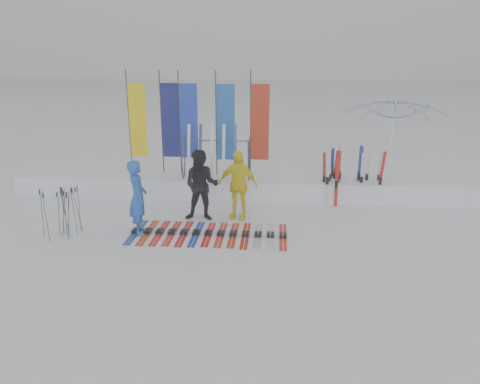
# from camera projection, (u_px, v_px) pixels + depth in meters

# --- Properties ---
(ground) EXTENTS (120.00, 120.00, 0.00)m
(ground) POSITION_uv_depth(u_px,v_px,m) (225.00, 256.00, 10.39)
(ground) COLOR white
(ground) RESTS_ON ground
(snow_bank) EXTENTS (14.00, 1.60, 0.60)m
(snow_bank) POSITION_uv_depth(u_px,v_px,m) (241.00, 185.00, 14.68)
(snow_bank) COLOR white
(snow_bank) RESTS_ON ground
(person_blue) EXTENTS (0.66, 0.79, 1.86)m
(person_blue) POSITION_uv_depth(u_px,v_px,m) (138.00, 198.00, 11.40)
(person_blue) COLOR blue
(person_blue) RESTS_ON ground
(person_black) EXTENTS (0.93, 0.72, 1.91)m
(person_black) POSITION_uv_depth(u_px,v_px,m) (201.00, 186.00, 12.31)
(person_black) COLOR black
(person_black) RESTS_ON ground
(person_yellow) EXTENTS (1.17, 0.69, 1.86)m
(person_yellow) POSITION_uv_depth(u_px,v_px,m) (238.00, 185.00, 12.45)
(person_yellow) COLOR yellow
(person_yellow) RESTS_ON ground
(tent_canopy) EXTENTS (3.67, 3.73, 3.03)m
(tent_canopy) POSITION_uv_depth(u_px,v_px,m) (391.00, 146.00, 14.55)
(tent_canopy) COLOR white
(tent_canopy) RESTS_ON ground
(ski_row) EXTENTS (3.84, 1.70, 0.07)m
(ski_row) POSITION_uv_depth(u_px,v_px,m) (208.00, 233.00, 11.56)
(ski_row) COLOR navy
(ski_row) RESTS_ON ground
(pole_cluster) EXTENTS (0.80, 0.78, 1.25)m
(pole_cluster) POSITION_uv_depth(u_px,v_px,m) (64.00, 212.00, 11.35)
(pole_cluster) COLOR #595B60
(pole_cluster) RESTS_ON ground
(feather_flags) EXTENTS (4.41, 0.29, 3.20)m
(feather_flags) POSITION_uv_depth(u_px,v_px,m) (195.00, 122.00, 14.41)
(feather_flags) COLOR #383A3F
(feather_flags) RESTS_ON ground
(ski_rack) EXTENTS (2.04, 0.80, 1.23)m
(ski_rack) POSITION_uv_depth(u_px,v_px,m) (216.00, 154.00, 14.04)
(ski_rack) COLOR #383A3F
(ski_rack) RESTS_ON ground
(upright_skis) EXTENTS (1.75, 1.20, 1.69)m
(upright_skis) POSITION_uv_depth(u_px,v_px,m) (345.00, 175.00, 14.00)
(upright_skis) COLOR red
(upright_skis) RESTS_ON ground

